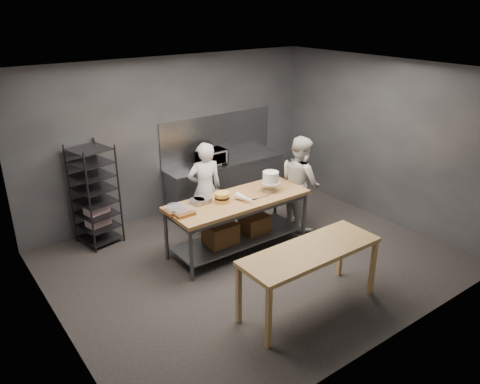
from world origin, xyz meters
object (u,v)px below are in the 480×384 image
object	(u,v)px
work_table	(237,218)
chef_right	(300,182)
speed_rack	(95,196)
layer_cake	(222,197)
frosted_cake_stand	(271,179)
chef_behind	(205,189)
near_counter	(310,255)
microwave	(212,157)

from	to	relation	value
work_table	chef_right	distance (m)	1.49
speed_rack	layer_cake	distance (m)	2.20
frosted_cake_stand	chef_right	bearing A→B (deg)	9.14
chef_right	chef_behind	bearing A→B (deg)	77.08
speed_rack	near_counter	bearing A→B (deg)	-65.65
chef_right	microwave	size ratio (longest dim) A/B	3.15
microwave	layer_cake	world-z (taller)	microwave
speed_rack	chef_right	distance (m)	3.59
near_counter	chef_right	distance (m)	2.55
work_table	chef_right	xyz separation A→B (m)	(1.46, 0.07, 0.28)
work_table	speed_rack	xyz separation A→B (m)	(-1.77, 1.63, 0.28)
work_table	near_counter	xyz separation A→B (m)	(-0.18, -1.89, 0.24)
work_table	chef_right	world-z (taller)	chef_right
chef_right	layer_cake	size ratio (longest dim) A/B	7.18
chef_behind	frosted_cake_stand	size ratio (longest dim) A/B	4.93
near_counter	chef_right	world-z (taller)	chef_right
near_counter	chef_right	xyz separation A→B (m)	(1.64, 1.96, 0.04)
work_table	layer_cake	xyz separation A→B (m)	(-0.27, 0.03, 0.43)
chef_right	microwave	distance (m)	1.85
near_counter	layer_cake	size ratio (longest dim) A/B	8.40
work_table	frosted_cake_stand	world-z (taller)	frosted_cake_stand
chef_right	layer_cake	world-z (taller)	chef_right
work_table	near_counter	bearing A→B (deg)	-95.38
microwave	chef_behind	bearing A→B (deg)	-129.46
chef_behind	microwave	bearing A→B (deg)	-115.91
speed_rack	chef_behind	world-z (taller)	speed_rack
speed_rack	chef_behind	bearing A→B (deg)	-25.80
chef_right	frosted_cake_stand	size ratio (longest dim) A/B	4.98
microwave	chef_right	bearing A→B (deg)	-63.31
chef_behind	layer_cake	distance (m)	0.82
speed_rack	chef_behind	xyz separation A→B (m)	(1.67, -0.81, -0.01)
chef_right	speed_rack	bearing A→B (deg)	77.10
frosted_cake_stand	speed_rack	bearing A→B (deg)	145.01
speed_rack	frosted_cake_stand	xyz separation A→B (m)	(2.42, -1.70, 0.29)
layer_cake	microwave	bearing A→B (deg)	61.67
near_counter	chef_behind	world-z (taller)	chef_behind
near_counter	microwave	bearing A→B (deg)	77.26
chef_behind	layer_cake	xyz separation A→B (m)	(-0.17, -0.79, 0.15)
frosted_cake_stand	layer_cake	size ratio (longest dim) A/B	1.44
chef_behind	frosted_cake_stand	bearing A→B (deg)	143.73
chef_right	microwave	world-z (taller)	chef_right
work_table	chef_behind	xyz separation A→B (m)	(-0.10, 0.82, 0.27)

